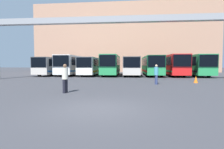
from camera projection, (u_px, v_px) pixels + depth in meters
ground_plane at (97, 109)px, 7.17m from camera, size 200.00×200.00×0.00m
building_backdrop at (124, 40)px, 48.16m from camera, size 45.65×12.00×17.05m
overhead_gantry at (118, 27)px, 20.38m from camera, size 31.31×0.80×7.43m
bus_slot_0 at (53, 65)px, 30.31m from camera, size 2.49×10.02×2.97m
bus_slot_1 at (73, 64)px, 30.57m from camera, size 2.60×11.22×3.28m
bus_slot_2 at (93, 65)px, 30.72m from camera, size 2.44×12.14×2.95m
bus_slot_3 at (111, 64)px, 29.37m from camera, size 2.52×10.11×3.33m
bus_slot_4 at (131, 65)px, 30.13m from camera, size 2.51×12.26×2.96m
bus_slot_5 at (152, 65)px, 28.91m from camera, size 2.52×10.47×3.16m
bus_slot_6 at (172, 64)px, 29.09m from camera, size 2.58×11.49×3.31m
bus_slot_7 at (193, 64)px, 28.49m from camera, size 2.58×10.94×3.26m
pedestrian_near_center at (65, 78)px, 11.22m from camera, size 0.39×0.39×1.87m
pedestrian_near_right at (156, 74)px, 16.08m from camera, size 0.38×0.38×1.84m
traffic_cone at (196, 79)px, 17.42m from camera, size 0.40×0.40×0.69m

